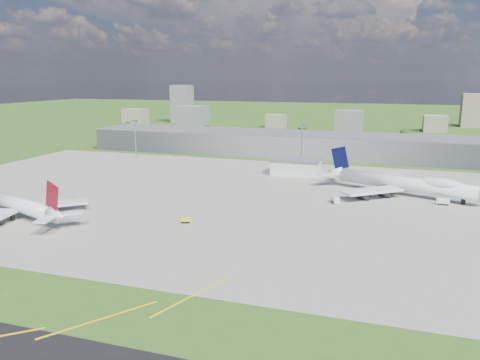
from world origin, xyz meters
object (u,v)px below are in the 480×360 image
(airliner_red_twin, at_px, (18,205))
(tug_yellow, at_px, (185,220))
(van_white_far, at_px, (443,202))
(van_white_near, at_px, (335,200))
(airliner_blue_quad, at_px, (405,184))

(airliner_red_twin, distance_m, tug_yellow, 66.31)
(tug_yellow, distance_m, van_white_far, 109.66)
(van_white_near, xyz_separation_m, van_white_far, (43.87, 11.32, -0.07))
(van_white_near, bearing_deg, airliner_blue_quad, -73.07)
(airliner_red_twin, distance_m, van_white_near, 128.88)
(van_white_far, bearing_deg, airliner_blue_quad, 142.90)
(van_white_near, bearing_deg, airliner_red_twin, 94.44)
(tug_yellow, relative_size, van_white_far, 0.82)
(airliner_blue_quad, xyz_separation_m, van_white_near, (-28.50, -23.50, -4.16))
(van_white_far, bearing_deg, van_white_near, -164.25)
(van_white_near, bearing_deg, van_white_far, -98.11)
(tug_yellow, relative_size, van_white_near, 0.70)
(airliner_red_twin, xyz_separation_m, tug_yellow, (64.92, 12.93, -3.77))
(van_white_near, relative_size, van_white_far, 1.16)
(tug_yellow, bearing_deg, airliner_blue_quad, 21.69)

